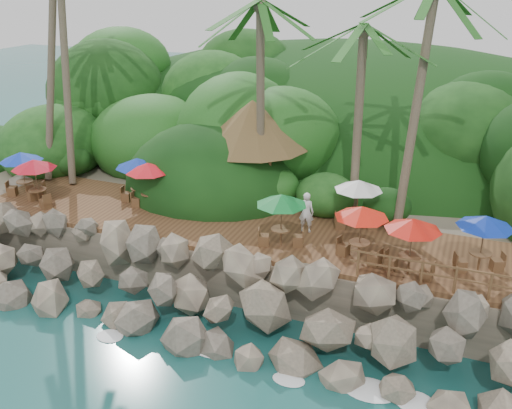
% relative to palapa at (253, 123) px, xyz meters
% --- Properties ---
extents(ground, '(140.00, 140.00, 0.00)m').
position_rel_palapa_xyz_m(ground, '(1.72, -9.85, -5.79)').
color(ground, '#19514F').
rests_on(ground, ground).
extents(land_base, '(32.00, 25.20, 2.10)m').
position_rel_palapa_xyz_m(land_base, '(1.72, 6.15, -4.74)').
color(land_base, gray).
rests_on(land_base, ground).
extents(jungle_hill, '(44.80, 28.00, 15.40)m').
position_rel_palapa_xyz_m(jungle_hill, '(1.72, 13.65, -5.79)').
color(jungle_hill, '#143811').
rests_on(jungle_hill, ground).
extents(seawall, '(29.00, 4.00, 2.30)m').
position_rel_palapa_xyz_m(seawall, '(1.72, -7.85, -4.64)').
color(seawall, gray).
rests_on(seawall, ground).
extents(terrace, '(26.00, 5.00, 0.20)m').
position_rel_palapa_xyz_m(terrace, '(1.72, -3.85, -3.59)').
color(terrace, brown).
rests_on(terrace, land_base).
extents(jungle_foliage, '(44.00, 16.00, 12.00)m').
position_rel_palapa_xyz_m(jungle_foliage, '(1.72, 5.15, -5.79)').
color(jungle_foliage, '#143811').
rests_on(jungle_foliage, ground).
extents(foam_line, '(25.20, 0.80, 0.06)m').
position_rel_palapa_xyz_m(foam_line, '(1.72, -9.55, -5.76)').
color(foam_line, white).
rests_on(foam_line, ground).
extents(palapa, '(5.45, 5.45, 4.60)m').
position_rel_palapa_xyz_m(palapa, '(0.00, 0.00, 0.00)').
color(palapa, brown).
rests_on(palapa, ground).
extents(dining_clusters, '(25.61, 5.19, 2.18)m').
position_rel_palapa_xyz_m(dining_clusters, '(1.76, -3.92, -1.68)').
color(dining_clusters, brown).
rests_on(dining_clusters, terrace).
extents(railing, '(6.10, 0.10, 1.00)m').
position_rel_palapa_xyz_m(railing, '(9.33, -6.20, -2.89)').
color(railing, brown).
rests_on(railing, terrace).
extents(waiter, '(0.65, 0.44, 1.74)m').
position_rel_palapa_xyz_m(waiter, '(3.75, -3.32, -2.62)').
color(waiter, silver).
rests_on(waiter, terrace).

